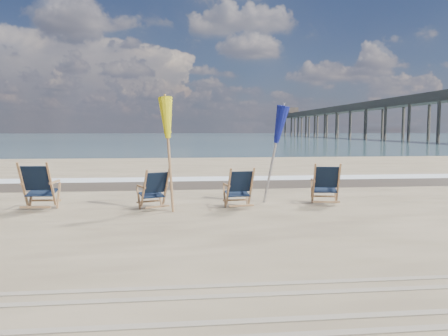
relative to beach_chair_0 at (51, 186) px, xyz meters
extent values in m
plane|color=#3D5C66|center=(3.57, 125.44, -0.52)|extent=(400.00, 400.00, 0.00)
cube|color=silver|center=(3.57, 5.74, -0.52)|extent=(200.00, 1.40, 0.01)
cube|color=#42362A|center=(3.57, 4.24, -0.52)|extent=(200.00, 2.60, 0.00)
cylinder|color=#AD7B4D|center=(2.44, -0.22, 0.66)|extent=(0.06, 0.06, 2.36)
cone|color=yellow|center=(2.44, -0.22, 1.36)|extent=(0.30, 0.30, 0.85)
cylinder|color=#A5A5AD|center=(4.79, 0.51, 0.60)|extent=(0.06, 0.06, 2.25)
cone|color=navy|center=(4.79, 0.51, 1.25)|extent=(0.30, 0.30, 0.85)
camera|label=1|loc=(2.58, -9.31, 1.16)|focal=35.00mm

